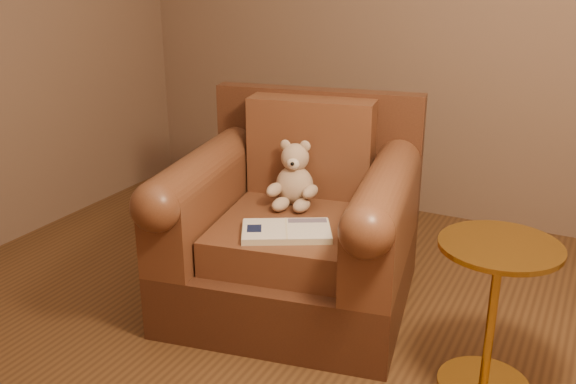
% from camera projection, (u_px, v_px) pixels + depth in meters
% --- Properties ---
extents(floor, '(4.00, 4.00, 0.00)m').
position_uv_depth(floor, '(272.00, 370.00, 2.64)').
color(floor, brown).
rests_on(floor, ground).
extents(armchair, '(1.24, 1.20, 0.97)m').
position_uv_depth(armchair, '(296.00, 228.00, 3.08)').
color(armchair, '#492718').
rests_on(armchair, floor).
extents(teddy_bear, '(0.23, 0.27, 0.32)m').
position_uv_depth(teddy_bear, '(294.00, 180.00, 3.10)').
color(teddy_bear, tan).
rests_on(teddy_bear, armchair).
extents(guidebook, '(0.45, 0.39, 0.03)m').
position_uv_depth(guidebook, '(286.00, 231.00, 2.78)').
color(guidebook, beige).
rests_on(guidebook, armchair).
extents(side_table, '(0.45, 0.45, 0.63)m').
position_uv_depth(side_table, '(492.00, 313.00, 2.41)').
color(side_table, gold).
rests_on(side_table, floor).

